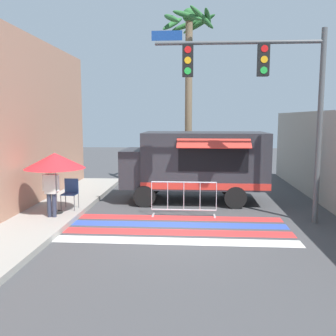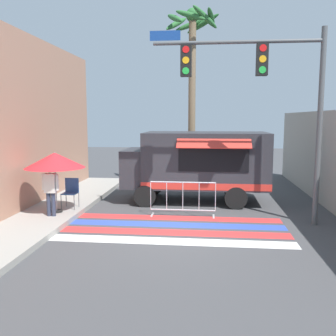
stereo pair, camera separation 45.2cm
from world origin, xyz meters
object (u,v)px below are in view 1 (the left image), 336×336
(food_truck, at_px, (193,161))
(palm_tree, at_px, (189,60))
(patio_umbrella, at_px, (55,161))
(barricade_front, at_px, (184,199))
(traffic_signal_pole, at_px, (263,84))
(folding_chair, at_px, (71,191))
(vendor_person, at_px, (51,189))

(food_truck, xyz_separation_m, palm_tree, (-0.24, 2.93, 4.18))
(patio_umbrella, distance_m, barricade_front, 4.24)
(food_truck, distance_m, patio_umbrella, 5.15)
(traffic_signal_pole, xyz_separation_m, patio_umbrella, (-6.33, -0.00, -2.32))
(traffic_signal_pole, bearing_deg, folding_chair, 173.95)
(food_truck, distance_m, vendor_person, 5.41)
(food_truck, xyz_separation_m, vendor_person, (-4.29, -3.27, -0.50))
(patio_umbrella, bearing_deg, traffic_signal_pole, 0.04)
(traffic_signal_pole, height_order, folding_chair, traffic_signal_pole)
(patio_umbrella, bearing_deg, vendor_person, -87.11)
(traffic_signal_pole, bearing_deg, barricade_front, 166.84)
(food_truck, height_order, barricade_front, food_truck)
(food_truck, bearing_deg, folding_chair, -152.14)
(palm_tree, bearing_deg, vendor_person, -123.18)
(vendor_person, height_order, barricade_front, vendor_person)
(patio_umbrella, distance_m, folding_chair, 1.27)
(traffic_signal_pole, xyz_separation_m, palm_tree, (-2.25, 5.72, 1.57))
(vendor_person, distance_m, palm_tree, 8.75)
(food_truck, bearing_deg, vendor_person, -142.69)
(palm_tree, bearing_deg, food_truck, -85.35)
(traffic_signal_pole, distance_m, barricade_front, 4.30)
(traffic_signal_pole, relative_size, barricade_front, 2.70)
(food_truck, relative_size, barricade_front, 2.53)
(food_truck, relative_size, traffic_signal_pole, 0.94)
(patio_umbrella, height_order, barricade_front, patio_umbrella)
(patio_umbrella, bearing_deg, folding_chair, 69.48)
(food_truck, height_order, palm_tree, palm_tree)
(patio_umbrella, relative_size, palm_tree, 0.24)
(barricade_front, height_order, palm_tree, palm_tree)
(food_truck, xyz_separation_m, folding_chair, (-4.07, -2.15, -0.77))
(palm_tree, bearing_deg, folding_chair, -127.04)
(traffic_signal_pole, xyz_separation_m, barricade_front, (-2.31, 0.54, -3.58))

